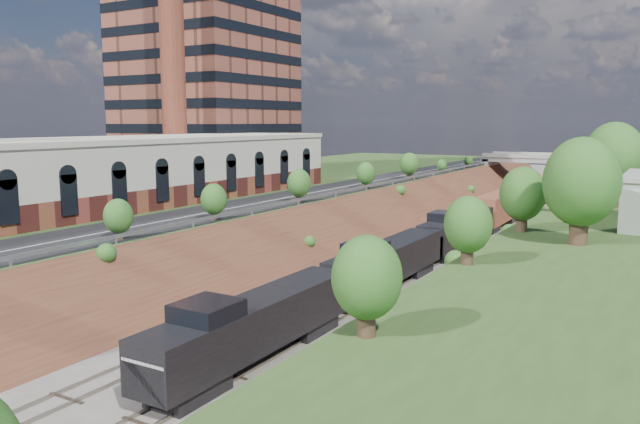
# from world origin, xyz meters

# --- Properties ---
(platform_left) EXTENTS (44.00, 180.00, 5.00)m
(platform_left) POSITION_xyz_m (-33.00, 60.00, 2.50)
(platform_left) COLOR #324F20
(platform_left) RESTS_ON ground
(embankment_left) EXTENTS (10.00, 180.00, 10.00)m
(embankment_left) POSITION_xyz_m (-11.00, 60.00, 0.00)
(embankment_left) COLOR brown
(embankment_left) RESTS_ON ground
(embankment_right) EXTENTS (10.00, 180.00, 10.00)m
(embankment_right) POSITION_xyz_m (11.00, 60.00, 0.00)
(embankment_right) COLOR brown
(embankment_right) RESTS_ON ground
(rail_left_track) EXTENTS (1.58, 180.00, 0.18)m
(rail_left_track) POSITION_xyz_m (-2.60, 60.00, 0.09)
(rail_left_track) COLOR gray
(rail_left_track) RESTS_ON ground
(rail_right_track) EXTENTS (1.58, 180.00, 0.18)m
(rail_right_track) POSITION_xyz_m (2.60, 60.00, 0.09)
(rail_right_track) COLOR gray
(rail_right_track) RESTS_ON ground
(road) EXTENTS (8.00, 180.00, 0.10)m
(road) POSITION_xyz_m (-15.50, 60.00, 5.05)
(road) COLOR black
(road) RESTS_ON platform_left
(guardrail) EXTENTS (0.10, 171.00, 0.70)m
(guardrail) POSITION_xyz_m (-11.40, 59.80, 5.55)
(guardrail) COLOR #99999E
(guardrail) RESTS_ON platform_left
(commercial_building) EXTENTS (14.30, 62.30, 7.00)m
(commercial_building) POSITION_xyz_m (-28.00, 38.00, 8.51)
(commercial_building) COLOR maroon
(commercial_building) RESTS_ON platform_left
(smokestack) EXTENTS (3.20, 3.20, 40.00)m
(smokestack) POSITION_xyz_m (-36.00, 56.00, 25.00)
(smokestack) COLOR maroon
(smokestack) RESTS_ON platform_left
(overpass) EXTENTS (24.50, 8.30, 7.40)m
(overpass) POSITION_xyz_m (0.00, 122.00, 4.92)
(overpass) COLOR gray
(overpass) RESTS_ON ground
(tree_right_large) EXTENTS (5.25, 5.25, 7.61)m
(tree_right_large) POSITION_xyz_m (17.00, 40.00, 9.38)
(tree_right_large) COLOR #473323
(tree_right_large) RESTS_ON platform_right
(tree_left_crest) EXTENTS (2.45, 2.45, 3.55)m
(tree_left_crest) POSITION_xyz_m (-11.80, 20.00, 7.04)
(tree_left_crest) COLOR #473323
(tree_left_crest) RESTS_ON platform_left
(freight_train) EXTENTS (2.89, 178.77, 4.55)m
(freight_train) POSITION_xyz_m (2.60, 105.09, 2.54)
(freight_train) COLOR black
(freight_train) RESTS_ON ground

